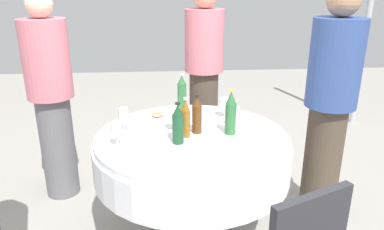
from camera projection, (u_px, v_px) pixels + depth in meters
dining_table at (192, 157)px, 2.36m from camera, size 1.25×1.25×0.74m
bottle_green_far at (231, 114)px, 2.29m from camera, size 0.07×0.07×0.29m
bottle_dark_green_right at (178, 125)px, 2.16m from camera, size 0.07×0.07×0.25m
bottle_green_east at (182, 96)px, 2.63m from camera, size 0.06×0.06×0.30m
bottle_amber_mid at (186, 119)px, 2.25m from camera, size 0.06×0.06×0.25m
bottle_brown_front at (197, 115)px, 2.31m from camera, size 0.06×0.06×0.25m
wine_glass_mid at (123, 115)px, 2.32m from camera, size 0.06×0.06×0.16m
wine_glass_front at (234, 112)px, 2.41m from camera, size 0.07×0.07×0.14m
wine_glass_outer at (116, 130)px, 2.12m from camera, size 0.06×0.06×0.14m
wine_glass_north at (225, 104)px, 2.58m from camera, size 0.07×0.07×0.14m
wine_glass_left at (174, 114)px, 2.35m from camera, size 0.07×0.07×0.15m
plate_left at (220, 144)px, 2.16m from camera, size 0.21×0.21×0.02m
plate_near at (158, 117)px, 2.59m from camera, size 0.21×0.21×0.04m
spoon_right at (151, 146)px, 2.15m from camera, size 0.18×0.06×0.00m
fork_east at (261, 139)px, 2.24m from camera, size 0.16×0.10×0.00m
spoon_mid at (185, 161)px, 1.96m from camera, size 0.11×0.16×0.00m
person_far at (51, 96)px, 2.78m from camera, size 0.34×0.34×1.60m
person_right at (330, 104)px, 2.48m from camera, size 0.34×0.34×1.65m
person_east at (204, 75)px, 3.27m from camera, size 0.34×0.34×1.66m
tent_pole_main at (368, 16)px, 4.17m from camera, size 0.07×0.07×2.58m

